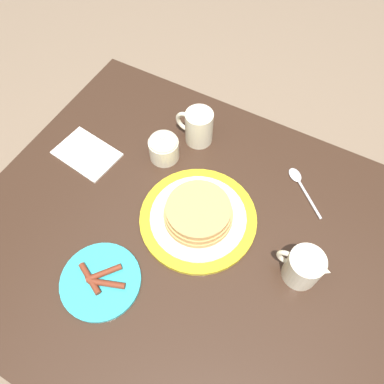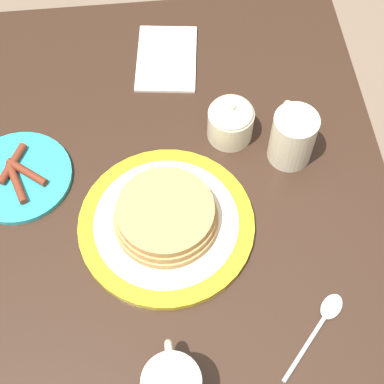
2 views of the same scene
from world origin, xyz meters
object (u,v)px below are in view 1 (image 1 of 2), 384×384
side_plate_bacon (101,281)px  napkin (87,154)px  creamer_pitcher (304,267)px  sugar_bowl (164,147)px  pancake_plate (198,215)px  spoon (300,183)px  coffee_mug (198,127)px

side_plate_bacon → napkin: 0.37m
side_plate_bacon → creamer_pitcher: 0.45m
creamer_pitcher → sugar_bowl: bearing=-17.7°
pancake_plate → spoon: (-0.18, -0.22, -0.02)m
side_plate_bacon → napkin: side_plate_bacon is taller
side_plate_bacon → spoon: side_plate_bacon is taller
side_plate_bacon → sugar_bowl: size_ratio=2.09×
side_plate_bacon → sugar_bowl: 0.38m
coffee_mug → creamer_pitcher: (-0.39, 0.24, -0.01)m
sugar_bowl → pancake_plate: bearing=143.5°
side_plate_bacon → creamer_pitcher: bearing=-149.1°
coffee_mug → sugar_bowl: bearing=62.5°
side_plate_bacon → creamer_pitcher: creamer_pitcher is taller
creamer_pitcher → side_plate_bacon: bearing=30.9°
side_plate_bacon → spoon: bearing=-123.1°
pancake_plate → sugar_bowl: bearing=-36.5°
napkin → pancake_plate: bearing=175.3°
napkin → spoon: size_ratio=1.38×
pancake_plate → coffee_mug: bearing=-61.5°
pancake_plate → coffee_mug: coffee_mug is taller
spoon → coffee_mug: bearing=-1.0°
side_plate_bacon → coffee_mug: bearing=-89.5°
pancake_plate → napkin: (0.36, -0.03, -0.02)m
spoon → napkin: bearing=19.1°
coffee_mug → spoon: 0.31m
creamer_pitcher → spoon: bearing=-70.2°
coffee_mug → napkin: coffee_mug is taller
side_plate_bacon → spoon: size_ratio=1.39×
pancake_plate → creamer_pitcher: (-0.27, 0.01, 0.02)m
coffee_mug → side_plate_bacon: bearing=90.5°
sugar_bowl → spoon: 0.37m
side_plate_bacon → sugar_bowl: sugar_bowl is taller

